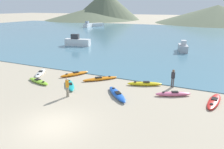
{
  "coord_description": "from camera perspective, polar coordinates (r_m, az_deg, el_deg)",
  "views": [
    {
      "loc": [
        8.38,
        -9.22,
        7.01
      ],
      "look_at": [
        -0.58,
        9.71,
        0.5
      ],
      "focal_mm": 35.0,
      "sensor_mm": 36.0,
      "label": 1
    }
  ],
  "objects": [
    {
      "name": "moored_boat_0",
      "position": [
        80.38,
        -6.37,
        12.73
      ],
      "size": [
        2.2,
        4.63,
        2.1
      ],
      "color": "white",
      "rests_on": "bay_water"
    },
    {
      "name": "far_hill_midright",
      "position": [
        110.34,
        25.71,
        14.02
      ],
      "size": [
        53.42,
        53.42,
        7.8
      ],
      "primitive_type": "cone",
      "color": "#5B664C",
      "rests_on": "ground_plane"
    },
    {
      "name": "kayak_on_sand_7",
      "position": [
        20.48,
        -10.94,
        -2.66
      ],
      "size": [
        2.69,
        2.84,
        0.32
      ],
      "color": "teal",
      "rests_on": "ground_plane"
    },
    {
      "name": "kayak_on_sand_2",
      "position": [
        24.98,
        -18.19,
        0.39
      ],
      "size": [
        2.16,
        3.13,
        0.3
      ],
      "color": "white",
      "rests_on": "ground_plane"
    },
    {
      "name": "kayak_on_sand_3",
      "position": [
        20.57,
        8.52,
        -2.37
      ],
      "size": [
        3.22,
        1.88,
        0.37
      ],
      "color": "yellow",
      "rests_on": "ground_plane"
    },
    {
      "name": "person_near_waterline",
      "position": [
        20.33,
        15.64,
        -0.69
      ],
      "size": [
        0.34,
        0.26,
        1.69
      ],
      "color": "#4C4C4C",
      "rests_on": "ground_plane"
    },
    {
      "name": "kayak_on_sand_8",
      "position": [
        23.61,
        -9.75,
        0.15
      ],
      "size": [
        2.2,
        3.16,
        0.36
      ],
      "color": "orange",
      "rests_on": "ground_plane"
    },
    {
      "name": "ground_plane",
      "position": [
        14.3,
        -15.09,
        -12.75
      ],
      "size": [
        400.0,
        400.0,
        0.0
      ],
      "primitive_type": "plane",
      "color": "tan"
    },
    {
      "name": "kayak_on_sand_1",
      "position": [
        18.69,
        15.67,
        -4.89
      ],
      "size": [
        2.88,
        1.86,
        0.38
      ],
      "color": "#E5668C",
      "rests_on": "ground_plane"
    },
    {
      "name": "bay_water",
      "position": [
        55.48,
        16.66,
        9.33
      ],
      "size": [
        160.0,
        70.0,
        0.06
      ],
      "primitive_type": "cube",
      "color": "teal",
      "rests_on": "ground_plane"
    },
    {
      "name": "moored_boat_1",
      "position": [
        84.36,
        -3.88,
        12.89
      ],
      "size": [
        4.1,
        5.14,
        1.12
      ],
      "color": "white",
      "rests_on": "bay_water"
    },
    {
      "name": "person_near_foreground",
      "position": [
        17.95,
        -11.62,
        -2.94
      ],
      "size": [
        0.33,
        0.27,
        1.61
      ],
      "color": "gray",
      "rests_on": "ground_plane"
    },
    {
      "name": "kayak_on_sand_0",
      "position": [
        21.85,
        -3.11,
        -1.09
      ],
      "size": [
        3.01,
        3.01,
        0.32
      ],
      "color": "orange",
      "rests_on": "ground_plane"
    },
    {
      "name": "kayak_on_sand_5",
      "position": [
        18.48,
        25.1,
        -6.32
      ],
      "size": [
        1.27,
        3.51,
        0.3
      ],
      "color": "red",
      "rests_on": "ground_plane"
    },
    {
      "name": "kayak_on_sand_6",
      "position": [
        22.28,
        -18.65,
        -1.66
      ],
      "size": [
        3.15,
        1.52,
        0.31
      ],
      "color": "#8CCC2D",
      "rests_on": "ground_plane"
    },
    {
      "name": "far_hill_left",
      "position": [
        125.66,
        -5.72,
        15.46
      ],
      "size": [
        49.3,
        49.3,
        6.44
      ],
      "primitive_type": "cone",
      "color": "#5B664C",
      "rests_on": "ground_plane"
    },
    {
      "name": "far_hill_midleft",
      "position": [
        129.66,
        -1.72,
        17.69
      ],
      "size": [
        38.71,
        38.71,
        15.95
      ],
      "primitive_type": "cone",
      "color": "#5B664C",
      "rests_on": "ground_plane"
    },
    {
      "name": "moored_boat_2",
      "position": [
        37.32,
        18.03,
        6.71
      ],
      "size": [
        2.05,
        3.56,
        1.86
      ],
      "color": "#B2B2B7",
      "rests_on": "bay_water"
    },
    {
      "name": "kayak_on_sand_4",
      "position": [
        17.97,
        1.36,
        -5.12
      ],
      "size": [
        2.94,
        3.06,
        0.38
      ],
      "color": "blue",
      "rests_on": "ground_plane"
    },
    {
      "name": "moored_boat_4",
      "position": [
        41.46,
        -9.02,
        8.46
      ],
      "size": [
        4.88,
        2.11,
        2.15
      ],
      "color": "white",
      "rests_on": "bay_water"
    }
  ]
}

